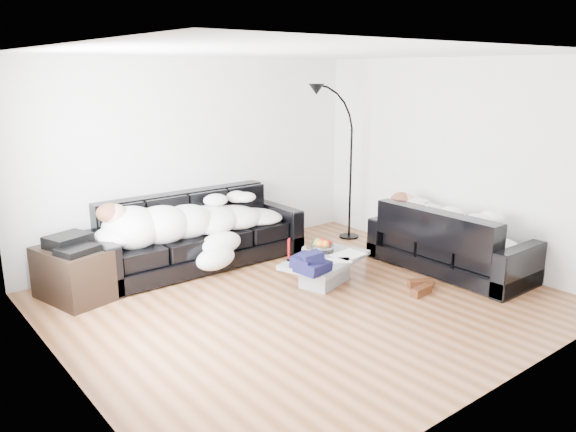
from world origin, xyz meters
TOP-DOWN VIEW (x-y plane):
  - ground at (0.00, 0.00)m, footprint 5.00×5.00m
  - wall_back at (0.00, 2.25)m, footprint 5.00×0.02m
  - wall_left at (-2.50, 0.00)m, footprint 0.02×4.50m
  - wall_right at (2.50, 0.00)m, footprint 0.02×4.50m
  - ceiling at (0.00, 0.00)m, footprint 5.00×5.00m
  - sofa_back at (-0.30, 1.77)m, footprint 2.76×0.95m
  - sofa_right at (2.05, -0.37)m, footprint 0.86×2.02m
  - sleeper_back at (-0.30, 1.72)m, footprint 2.33×0.81m
  - sleeper_right at (2.05, -0.37)m, footprint 0.73×1.73m
  - teal_cushion at (1.99, 0.26)m, footprint 0.42×0.38m
  - coffee_table at (0.53, 0.27)m, footprint 1.24×0.94m
  - fruit_bowl at (0.66, 0.46)m, footprint 0.35×0.35m
  - wine_glass_a at (0.31, 0.39)m, footprint 0.07×0.07m
  - wine_glass_b at (0.25, 0.30)m, footprint 0.09×0.09m
  - wine_glass_c at (0.41, 0.25)m, footprint 0.08×0.08m
  - candle_left at (0.12, 0.45)m, footprint 0.06×0.06m
  - candle_right at (0.19, 0.52)m, footprint 0.05×0.05m
  - newspaper_a at (0.81, 0.17)m, footprint 0.40×0.32m
  - newspaper_b at (0.58, 0.09)m, footprint 0.33×0.31m
  - navy_jacket at (0.11, 0.02)m, footprint 0.41×0.35m
  - shoes at (1.21, -0.60)m, footprint 0.52×0.41m
  - av_cabinet at (-1.92, 1.64)m, footprint 0.76×0.95m
  - stereo at (-1.92, 1.64)m, footprint 0.53×0.46m
  - floor_lamp at (2.08, 1.45)m, footprint 0.74×0.34m

SIDE VIEW (x-z plane):
  - ground at x=0.00m, z-range 0.00..0.00m
  - shoes at x=1.21m, z-range 0.00..0.11m
  - coffee_table at x=0.53m, z-range 0.00..0.32m
  - av_cabinet at x=-1.92m, z-range 0.00..0.57m
  - newspaper_b at x=0.58m, z-range 0.32..0.33m
  - newspaper_a at x=0.81m, z-range 0.32..0.33m
  - wine_glass_a at x=0.31m, z-range 0.32..0.47m
  - wine_glass_c at x=0.41m, z-range 0.32..0.47m
  - fruit_bowl at x=0.66m, z-range 0.32..0.49m
  - wine_glass_b at x=0.25m, z-range 0.32..0.49m
  - sofa_right at x=2.05m, z-range 0.00..0.82m
  - candle_right at x=0.19m, z-range 0.32..0.56m
  - candle_left at x=0.12m, z-range 0.32..0.57m
  - sofa_back at x=-0.30m, z-range 0.00..0.90m
  - navy_jacket at x=0.11m, z-range 0.40..0.59m
  - sleeper_right at x=2.05m, z-range 0.42..0.84m
  - stereo at x=-1.92m, z-range 0.57..0.70m
  - sleeper_back at x=-0.30m, z-range 0.42..0.89m
  - teal_cushion at x=1.99m, z-range 0.62..0.82m
  - floor_lamp at x=2.08m, z-range 0.00..2.00m
  - wall_back at x=0.00m, z-range 0.00..2.60m
  - wall_left at x=-2.50m, z-range 0.00..2.60m
  - wall_right at x=2.50m, z-range 0.00..2.60m
  - ceiling at x=0.00m, z-range 2.60..2.60m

